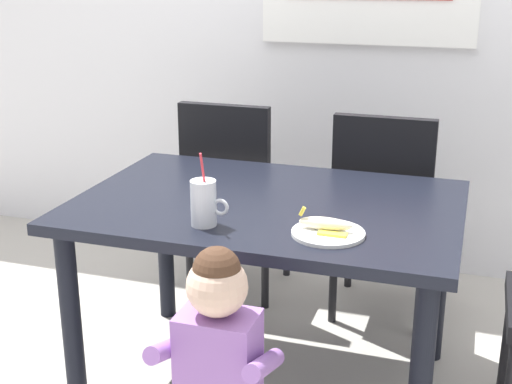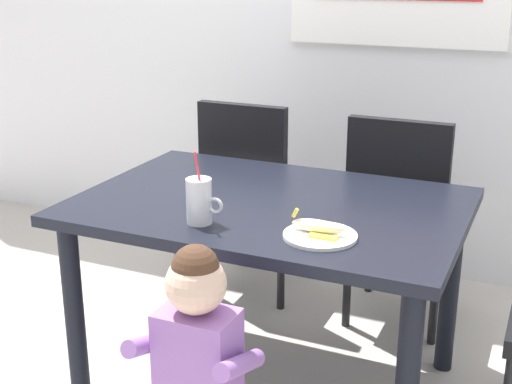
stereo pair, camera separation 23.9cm
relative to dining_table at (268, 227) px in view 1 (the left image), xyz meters
The scene contains 8 objects.
ground_plane 0.65m from the dining_table, ahead, with size 24.00×24.00×0.00m, color #B7B2A8.
dining_table is the anchor object (origin of this frame).
dining_chair_left 0.80m from the dining_table, 118.74° to the left, with size 0.44×0.44×0.96m.
dining_chair_right 0.74m from the dining_table, 63.53° to the left, with size 0.44×0.45×0.96m.
toddler_standing 0.67m from the dining_table, 84.93° to the right, with size 0.33×0.24×0.84m.
milk_cup 0.36m from the dining_table, 112.95° to the right, with size 0.13×0.08×0.25m.
snack_plate 0.39m from the dining_table, 43.01° to the right, with size 0.23×0.23×0.01m, color white.
peeled_banana 0.39m from the dining_table, 43.05° to the right, with size 0.17×0.11×0.07m.
Camera 1 is at (0.69, -2.26, 1.56)m, focal length 49.24 mm.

